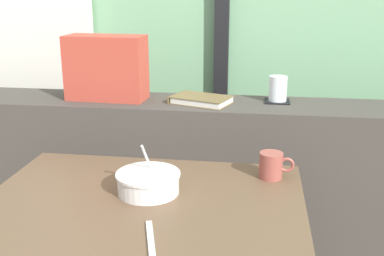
{
  "coord_description": "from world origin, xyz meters",
  "views": [
    {
      "loc": [
        0.22,
        -1.28,
        1.3
      ],
      "look_at": [
        -0.03,
        0.5,
        0.75
      ],
      "focal_mm": 43.95,
      "sensor_mm": 36.0,
      "label": 1
    }
  ],
  "objects_px": {
    "juice_glass": "(278,90)",
    "closed_book": "(200,100)",
    "coaster_square": "(277,101)",
    "soup_bowl": "(148,182)",
    "fork_utensil": "(151,238)",
    "ceramic_mug": "(272,165)",
    "throw_pillow": "(106,68)",
    "breakfast_table": "(144,238)"
  },
  "relations": [
    {
      "from": "juice_glass",
      "to": "closed_book",
      "type": "height_order",
      "value": "juice_glass"
    },
    {
      "from": "coaster_square",
      "to": "soup_bowl",
      "type": "xyz_separation_m",
      "value": [
        -0.39,
        -0.61,
        -0.12
      ]
    },
    {
      "from": "soup_bowl",
      "to": "fork_utensil",
      "type": "distance_m",
      "value": 0.28
    },
    {
      "from": "coaster_square",
      "to": "ceramic_mug",
      "type": "xyz_separation_m",
      "value": [
        -0.02,
        -0.44,
        -0.11
      ]
    },
    {
      "from": "coaster_square",
      "to": "juice_glass",
      "type": "distance_m",
      "value": 0.05
    },
    {
      "from": "juice_glass",
      "to": "closed_book",
      "type": "distance_m",
      "value": 0.32
    },
    {
      "from": "coaster_square",
      "to": "throw_pillow",
      "type": "height_order",
      "value": "throw_pillow"
    },
    {
      "from": "throw_pillow",
      "to": "soup_bowl",
      "type": "xyz_separation_m",
      "value": [
        0.3,
        -0.56,
        -0.24
      ]
    },
    {
      "from": "breakfast_table",
      "to": "fork_utensil",
      "type": "height_order",
      "value": "fork_utensil"
    },
    {
      "from": "coaster_square",
      "to": "ceramic_mug",
      "type": "bearing_deg",
      "value": -93.12
    },
    {
      "from": "coaster_square",
      "to": "fork_utensil",
      "type": "bearing_deg",
      "value": -110.27
    },
    {
      "from": "fork_utensil",
      "to": "juice_glass",
      "type": "bearing_deg",
      "value": 53.55
    },
    {
      "from": "coaster_square",
      "to": "soup_bowl",
      "type": "height_order",
      "value": "soup_bowl"
    },
    {
      "from": "juice_glass",
      "to": "throw_pillow",
      "type": "relative_size",
      "value": 0.31
    },
    {
      "from": "soup_bowl",
      "to": "ceramic_mug",
      "type": "xyz_separation_m",
      "value": [
        0.37,
        0.17,
        0.01
      ]
    },
    {
      "from": "fork_utensil",
      "to": "ceramic_mug",
      "type": "distance_m",
      "value": 0.53
    },
    {
      "from": "throw_pillow",
      "to": "ceramic_mug",
      "type": "xyz_separation_m",
      "value": [
        0.67,
        -0.39,
        -0.23
      ]
    },
    {
      "from": "breakfast_table",
      "to": "soup_bowl",
      "type": "bearing_deg",
      "value": 85.19
    },
    {
      "from": "breakfast_table",
      "to": "coaster_square",
      "type": "xyz_separation_m",
      "value": [
        0.4,
        0.67,
        0.27
      ]
    },
    {
      "from": "breakfast_table",
      "to": "juice_glass",
      "type": "distance_m",
      "value": 0.84
    },
    {
      "from": "breakfast_table",
      "to": "closed_book",
      "type": "relative_size",
      "value": 3.62
    },
    {
      "from": "closed_book",
      "to": "throw_pillow",
      "type": "height_order",
      "value": "throw_pillow"
    },
    {
      "from": "soup_bowl",
      "to": "fork_utensil",
      "type": "relative_size",
      "value": 1.14
    },
    {
      "from": "throw_pillow",
      "to": "soup_bowl",
      "type": "relative_size",
      "value": 1.65
    },
    {
      "from": "closed_book",
      "to": "fork_utensil",
      "type": "bearing_deg",
      "value": -91.24
    },
    {
      "from": "breakfast_table",
      "to": "fork_utensil",
      "type": "distance_m",
      "value": 0.25
    },
    {
      "from": "ceramic_mug",
      "to": "fork_utensil",
      "type": "bearing_deg",
      "value": -124.65
    },
    {
      "from": "juice_glass",
      "to": "soup_bowl",
      "type": "height_order",
      "value": "juice_glass"
    },
    {
      "from": "coaster_square",
      "to": "fork_utensil",
      "type": "xyz_separation_m",
      "value": [
        -0.32,
        -0.88,
        -0.15
      ]
    },
    {
      "from": "coaster_square",
      "to": "juice_glass",
      "type": "xyz_separation_m",
      "value": [
        0.0,
        -0.0,
        0.05
      ]
    },
    {
      "from": "soup_bowl",
      "to": "juice_glass",
      "type": "bearing_deg",
      "value": 57.33
    },
    {
      "from": "breakfast_table",
      "to": "juice_glass",
      "type": "bearing_deg",
      "value": 59.32
    },
    {
      "from": "closed_book",
      "to": "fork_utensil",
      "type": "relative_size",
      "value": 1.52
    },
    {
      "from": "throw_pillow",
      "to": "fork_utensil",
      "type": "distance_m",
      "value": 0.95
    },
    {
      "from": "coaster_square",
      "to": "closed_book",
      "type": "bearing_deg",
      "value": -167.91
    },
    {
      "from": "juice_glass",
      "to": "throw_pillow",
      "type": "distance_m",
      "value": 0.7
    },
    {
      "from": "breakfast_table",
      "to": "fork_utensil",
      "type": "relative_size",
      "value": 5.5
    },
    {
      "from": "coaster_square",
      "to": "closed_book",
      "type": "xyz_separation_m",
      "value": [
        -0.31,
        -0.07,
        0.01
      ]
    },
    {
      "from": "closed_book",
      "to": "fork_utensil",
      "type": "distance_m",
      "value": 0.83
    },
    {
      "from": "closed_book",
      "to": "soup_bowl",
      "type": "xyz_separation_m",
      "value": [
        -0.09,
        -0.55,
        -0.13
      ]
    },
    {
      "from": "closed_book",
      "to": "throw_pillow",
      "type": "bearing_deg",
      "value": 177.6
    },
    {
      "from": "throw_pillow",
      "to": "fork_utensil",
      "type": "xyz_separation_m",
      "value": [
        0.37,
        -0.83,
        -0.27
      ]
    }
  ]
}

